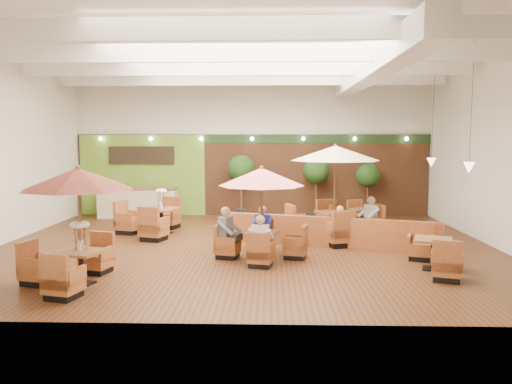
{
  "coord_description": "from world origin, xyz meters",
  "views": [
    {
      "loc": [
        0.71,
        -13.9,
        3.01
      ],
      "look_at": [
        0.3,
        0.5,
        1.5
      ],
      "focal_mm": 35.0,
      "sensor_mm": 36.0,
      "label": 1
    }
  ],
  "objects_px": {
    "diner_3": "(339,221)",
    "diner_2": "(228,228)",
    "table_5": "(355,221)",
    "diner_1": "(262,224)",
    "table_2": "(335,175)",
    "topiary_2": "(368,177)",
    "diner_0": "(261,235)",
    "table_0": "(76,200)",
    "table_4": "(433,255)",
    "service_counter": "(138,203)",
    "topiary_0": "(241,171)",
    "diner_4": "(369,214)",
    "table_1": "(261,195)",
    "table_3": "(153,219)",
    "booth_divider": "(330,232)",
    "topiary_1": "(316,173)"
  },
  "relations": [
    {
      "from": "table_2",
      "to": "diner_0",
      "type": "relative_size",
      "value": 3.77
    },
    {
      "from": "table_2",
      "to": "topiary_2",
      "type": "xyz_separation_m",
      "value": [
        1.81,
        4.18,
        -0.38
      ]
    },
    {
      "from": "service_counter",
      "to": "topiary_2",
      "type": "relative_size",
      "value": 1.42
    },
    {
      "from": "service_counter",
      "to": "table_3",
      "type": "relative_size",
      "value": 1.01
    },
    {
      "from": "table_5",
      "to": "topiary_1",
      "type": "relative_size",
      "value": 1.09
    },
    {
      "from": "table_5",
      "to": "diner_2",
      "type": "relative_size",
      "value": 2.97
    },
    {
      "from": "table_3",
      "to": "topiary_1",
      "type": "xyz_separation_m",
      "value": [
        5.54,
        3.5,
        1.27
      ]
    },
    {
      "from": "topiary_2",
      "to": "diner_2",
      "type": "distance_m",
      "value": 8.32
    },
    {
      "from": "service_counter",
      "to": "table_4",
      "type": "bearing_deg",
      "value": -40.19
    },
    {
      "from": "table_1",
      "to": "topiary_0",
      "type": "bearing_deg",
      "value": 111.0
    },
    {
      "from": "table_1",
      "to": "diner_0",
      "type": "xyz_separation_m",
      "value": [
        0.0,
        -0.86,
        -0.87
      ]
    },
    {
      "from": "table_4",
      "to": "topiary_2",
      "type": "relative_size",
      "value": 1.25
    },
    {
      "from": "diner_3",
      "to": "diner_2",
      "type": "bearing_deg",
      "value": -178.72
    },
    {
      "from": "table_1",
      "to": "table_5",
      "type": "bearing_deg",
      "value": 66.02
    },
    {
      "from": "table_2",
      "to": "diner_3",
      "type": "xyz_separation_m",
      "value": [
        0.0,
        -1.06,
        -1.22
      ]
    },
    {
      "from": "table_2",
      "to": "table_5",
      "type": "xyz_separation_m",
      "value": [
        0.87,
        1.44,
        -1.61
      ]
    },
    {
      "from": "diner_1",
      "to": "table_4",
      "type": "bearing_deg",
      "value": 173.9
    },
    {
      "from": "table_5",
      "to": "diner_1",
      "type": "relative_size",
      "value": 3.33
    },
    {
      "from": "table_5",
      "to": "diner_2",
      "type": "height_order",
      "value": "diner_2"
    },
    {
      "from": "diner_1",
      "to": "diner_2",
      "type": "relative_size",
      "value": 0.89
    },
    {
      "from": "table_0",
      "to": "table_2",
      "type": "height_order",
      "value": "table_2"
    },
    {
      "from": "table_5",
      "to": "diner_4",
      "type": "xyz_separation_m",
      "value": [
        0.19,
        -1.44,
        0.44
      ]
    },
    {
      "from": "table_5",
      "to": "diner_4",
      "type": "distance_m",
      "value": 1.52
    },
    {
      "from": "service_counter",
      "to": "diner_2",
      "type": "distance_m",
      "value": 7.67
    },
    {
      "from": "table_0",
      "to": "table_4",
      "type": "bearing_deg",
      "value": 24.65
    },
    {
      "from": "topiary_2",
      "to": "diner_0",
      "type": "bearing_deg",
      "value": -117.66
    },
    {
      "from": "table_3",
      "to": "booth_divider",
      "type": "bearing_deg",
      "value": 0.23
    },
    {
      "from": "diner_3",
      "to": "diner_1",
      "type": "bearing_deg",
      "value": 171.18
    },
    {
      "from": "table_1",
      "to": "topiary_0",
      "type": "relative_size",
      "value": 0.99
    },
    {
      "from": "table_2",
      "to": "diner_0",
      "type": "xyz_separation_m",
      "value": [
        -2.17,
        -3.4,
        -1.19
      ]
    },
    {
      "from": "topiary_2",
      "to": "diner_4",
      "type": "relative_size",
      "value": 2.49
    },
    {
      "from": "table_2",
      "to": "table_5",
      "type": "height_order",
      "value": "table_2"
    },
    {
      "from": "booth_divider",
      "to": "topiary_2",
      "type": "relative_size",
      "value": 2.88
    },
    {
      "from": "service_counter",
      "to": "topiary_0",
      "type": "bearing_deg",
      "value": 2.87
    },
    {
      "from": "table_0",
      "to": "table_5",
      "type": "height_order",
      "value": "table_0"
    },
    {
      "from": "topiary_0",
      "to": "topiary_2",
      "type": "xyz_separation_m",
      "value": [
        4.88,
        0.0,
        -0.24
      ]
    },
    {
      "from": "table_4",
      "to": "diner_1",
      "type": "relative_size",
      "value": 3.41
    },
    {
      "from": "topiary_1",
      "to": "diner_4",
      "type": "distance_m",
      "value": 4.47
    },
    {
      "from": "table_2",
      "to": "topiary_0",
      "type": "distance_m",
      "value": 5.19
    },
    {
      "from": "diner_0",
      "to": "diner_3",
      "type": "xyz_separation_m",
      "value": [
        2.17,
        2.34,
        -0.03
      ]
    },
    {
      "from": "table_2",
      "to": "table_3",
      "type": "bearing_deg",
      "value": 154.57
    },
    {
      "from": "table_0",
      "to": "diner_0",
      "type": "distance_m",
      "value": 4.21
    },
    {
      "from": "service_counter",
      "to": "diner_1",
      "type": "relative_size",
      "value": 3.9
    },
    {
      "from": "booth_divider",
      "to": "topiary_1",
      "type": "relative_size",
      "value": 2.6
    },
    {
      "from": "topiary_2",
      "to": "diner_1",
      "type": "bearing_deg",
      "value": -124.14
    },
    {
      "from": "service_counter",
      "to": "diner_1",
      "type": "height_order",
      "value": "diner_1"
    },
    {
      "from": "table_5",
      "to": "diner_3",
      "type": "distance_m",
      "value": 2.68
    },
    {
      "from": "table_1",
      "to": "table_4",
      "type": "xyz_separation_m",
      "value": [
        4.0,
        -0.99,
        -1.27
      ]
    },
    {
      "from": "table_2",
      "to": "table_3",
      "type": "relative_size",
      "value": 1.01
    },
    {
      "from": "topiary_2",
      "to": "diner_2",
      "type": "xyz_separation_m",
      "value": [
        -4.83,
        -6.72,
        -0.79
      ]
    }
  ]
}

